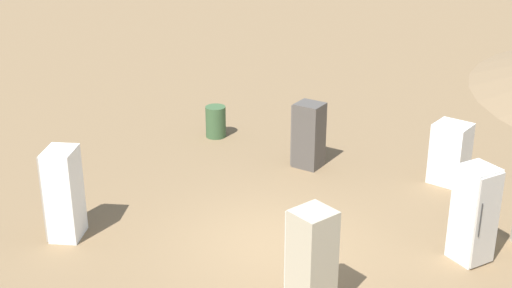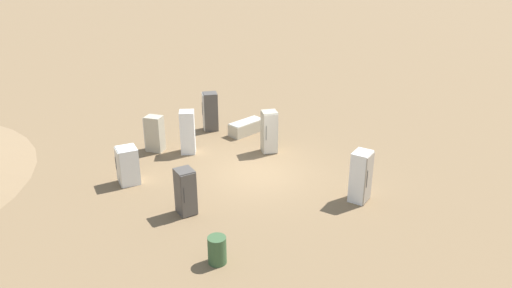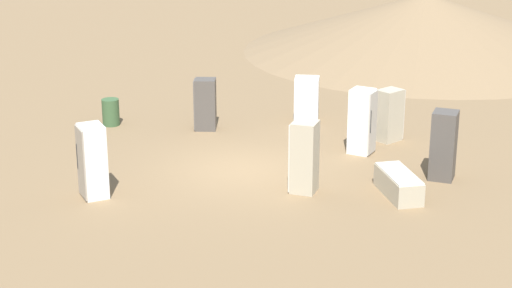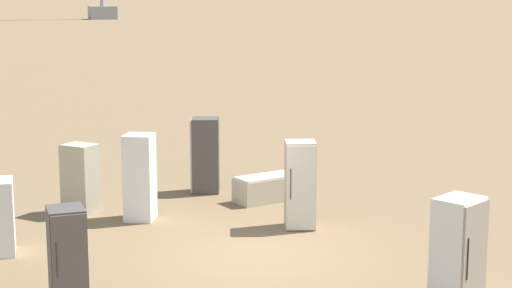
% 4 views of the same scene
% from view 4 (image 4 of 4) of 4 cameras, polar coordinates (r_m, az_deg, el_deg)
% --- Properties ---
extents(ground_plane, '(1000.00, 1000.00, 0.00)m').
position_cam_4_polar(ground_plane, '(16.39, 0.07, -7.56)').
color(ground_plane, brown).
extents(discarded_fridge_0, '(0.87, 0.84, 1.90)m').
position_cam_4_polar(discarded_fridge_0, '(18.88, -7.75, -2.20)').
color(discarded_fridge_0, white).
rests_on(discarded_fridge_0, ground_plane).
extents(discarded_fridge_1, '(0.87, 0.91, 1.89)m').
position_cam_4_polar(discarded_fridge_1, '(13.76, 13.31, -7.32)').
color(discarded_fridge_1, white).
rests_on(discarded_fridge_1, ground_plane).
extents(discarded_fridge_3, '(0.92, 0.90, 1.59)m').
position_cam_4_polar(discarded_fridge_3, '(19.64, -11.64, -2.30)').
color(discarded_fridge_3, '#B2A88E').
rests_on(discarded_fridge_3, ground_plane).
extents(discarded_fridge_4, '(1.11, 1.89, 0.62)m').
position_cam_4_polar(discarded_fridge_4, '(20.51, 0.99, -2.93)').
color(discarded_fridge_4, '#B2A88E').
rests_on(discarded_fridge_4, ground_plane).
extents(discarded_fridge_5, '(0.80, 0.79, 1.87)m').
position_cam_4_polar(discarded_fridge_5, '(18.11, 2.96, -2.74)').
color(discarded_fridge_5, '#B2A88E').
rests_on(discarded_fridge_5, ground_plane).
extents(discarded_fridge_6, '(0.81, 0.86, 1.87)m').
position_cam_4_polar(discarded_fridge_6, '(21.23, -3.42, -0.75)').
color(discarded_fridge_6, '#4C4742').
rests_on(discarded_fridge_6, ground_plane).
extents(discarded_fridge_7, '(0.70, 0.58, 1.63)m').
position_cam_4_polar(discarded_fridge_7, '(14.10, -12.45, -7.39)').
color(discarded_fridge_7, '#4C4742').
rests_on(discarded_fridge_7, ground_plane).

